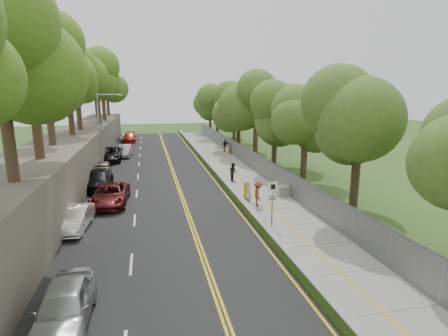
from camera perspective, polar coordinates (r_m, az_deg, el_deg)
The scene contains 26 objects.
ground at distance 24.30m, azimuth 2.97°, elevation -7.26°, with size 140.00×140.00×0.00m, color #33511E.
road at distance 37.93m, azimuth -11.06°, elevation -0.23°, with size 11.20×66.00×0.04m, color black.
sidewalk at distance 38.91m, azimuth 0.71°, elevation 0.33°, with size 4.20×66.00×0.05m, color gray.
jersey_barrier at distance 38.40m, azimuth -2.63°, elevation 0.57°, with size 0.42×66.00×0.60m, color #6BCB28.
rock_embankment at distance 38.25m, azimuth -23.41°, elevation 2.10°, with size 5.00×66.00×4.00m, color #595147.
chainlink_fence at distance 39.24m, azimuth 3.70°, elevation 1.86°, with size 0.04×66.00×2.00m, color slate.
trees_embankment at distance 37.73m, azimuth -23.78°, elevation 14.94°, with size 6.40×66.00×13.00m, color #558322, non-canonical shape.
trees_fenceside at distance 39.32m, azimuth 7.17°, elevation 10.61°, with size 7.00×66.00×14.00m, color #527429, non-canonical shape.
streetlight at distance 36.46m, azimuth -19.34°, elevation 6.16°, with size 2.52×0.22×8.00m.
signpost at distance 21.27m, azimuth 7.93°, elevation -4.69°, with size 0.62×0.09×3.10m.
construction_barrel at distance 46.62m, azimuth 0.63°, elevation 2.98°, with size 0.58×0.58×0.95m, color orange.
concrete_block at distance 28.22m, azimuth 9.80°, elevation -3.68°, with size 1.17×0.88×0.78m, color gray.
car_0 at distance 14.29m, azimuth -24.63°, elevation -19.90°, with size 1.80×4.47×1.52m, color #AAABB0.
car_1 at distance 22.97m, azimuth -23.10°, elevation -7.56°, with size 1.44×4.13×1.36m, color white.
car_2 at distance 27.01m, azimuth -18.08°, elevation -4.13°, with size 2.43×5.26×1.46m, color #551717.
car_3 at distance 31.75m, azimuth -19.84°, elevation -1.78°, with size 2.11×5.18×1.50m, color black.
car_4 at distance 36.45m, azimuth -19.22°, elevation -0.09°, with size 1.60×3.99×1.36m, color gray.
car_5 at distance 46.21m, azimuth -15.89°, elevation 2.73°, with size 1.56×4.47×1.47m, color #A8ACAF.
car_6 at distance 43.77m, azimuth -18.00°, elevation 2.15°, with size 2.64×5.72×1.59m, color black.
car_7 at distance 59.54m, azimuth -15.20°, elevation 4.86°, with size 2.07×5.10×1.48m, color #9E2214.
car_8 at distance 60.63m, azimuth -15.88°, elevation 4.96°, with size 1.79×4.45×1.52m, color silver.
painter_0 at distance 26.01m, azimuth 3.66°, elevation -3.91°, with size 0.81×0.53×1.65m, color #D3C100.
painter_1 at distance 25.09m, azimuth 4.04°, elevation -4.19°, with size 0.70×0.46×1.93m, color beige.
painter_2 at distance 32.18m, azimuth 1.51°, elevation -0.64°, with size 0.83×0.65×1.71m, color black.
painter_3 at distance 25.32m, azimuth 5.56°, elevation -4.23°, with size 1.16×0.67×1.79m, color maroon.
person_far at distance 47.53m, azimuth 0.23°, elevation 3.66°, with size 1.04×0.43×1.78m, color black.
Camera 1 is at (-6.17, -22.03, 8.18)m, focal length 28.00 mm.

